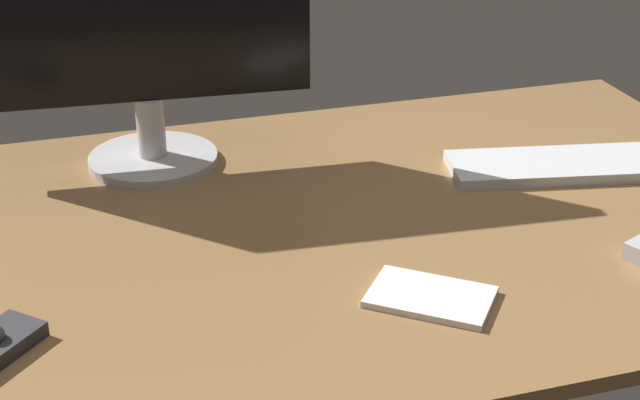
{
  "coord_description": "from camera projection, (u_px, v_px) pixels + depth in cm",
  "views": [
    {
      "loc": [
        -33.95,
        -114.75,
        64.49
      ],
      "look_at": [
        -0.39,
        -4.39,
        8.0
      ],
      "focal_mm": 55.54,
      "sensor_mm": 36.0,
      "label": 1
    }
  ],
  "objects": [
    {
      "name": "monitor",
      "position": [
        142.0,
        24.0,
        1.44
      ],
      "size": [
        49.52,
        19.91,
        43.2
      ],
      "rotation": [
        0.0,
        0.0,
        -0.07
      ],
      "color": "beige",
      "rests_on": "desk"
    },
    {
      "name": "notepad",
      "position": [
        430.0,
        297.0,
        1.18
      ],
      "size": [
        17.08,
        16.21,
        0.88
      ],
      "primitive_type": "cube",
      "rotation": [
        0.0,
        0.0,
        -0.67
      ],
      "color": "white",
      "rests_on": "desk"
    },
    {
      "name": "desk",
      "position": [
        313.0,
        232.0,
        1.35
      ],
      "size": [
        140.0,
        84.0,
        2.0
      ],
      "primitive_type": "cube",
      "color": "olive",
      "rests_on": "ground"
    },
    {
      "name": "keyboard",
      "position": [
        564.0,
        165.0,
        1.51
      ],
      "size": [
        36.46,
        18.2,
        1.69
      ],
      "primitive_type": "cube",
      "rotation": [
        0.0,
        0.0,
        -0.19
      ],
      "color": "silver",
      "rests_on": "desk"
    }
  ]
}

